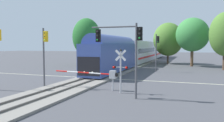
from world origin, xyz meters
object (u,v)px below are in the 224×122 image
(crossing_gate_near, at_px, (105,75))
(traffic_signal_near_right, at_px, (123,42))
(traffic_signal_median, at_px, (45,48))
(crossing_signal_mast, at_px, (121,66))
(traffic_signal_far_side, at_px, (157,47))
(commuter_train, at_px, (142,51))
(oak_far_right, at_px, (192,35))
(elm_centre_background, at_px, (168,39))
(oak_behind_train, at_px, (87,37))

(crossing_gate_near, xyz_separation_m, traffic_signal_near_right, (2.47, -2.41, 2.88))
(traffic_signal_median, distance_m, traffic_signal_near_right, 8.36)
(traffic_signal_near_right, bearing_deg, crossing_signal_mast, 114.19)
(crossing_signal_mast, bearing_deg, traffic_signal_median, -179.64)
(crossing_gate_near, height_order, traffic_signal_far_side, traffic_signal_far_side)
(traffic_signal_near_right, bearing_deg, crossing_gate_near, 135.73)
(crossing_signal_mast, xyz_separation_m, traffic_signal_near_right, (0.71, -1.58, 1.97))
(traffic_signal_median, height_order, traffic_signal_far_side, traffic_signal_far_side)
(commuter_train, xyz_separation_m, traffic_signal_far_side, (5.95, -16.90, 1.10))
(traffic_signal_median, height_order, oak_far_right, oak_far_right)
(crossing_signal_mast, relative_size, traffic_signal_median, 0.67)
(traffic_signal_median, bearing_deg, elm_centre_background, 76.16)
(traffic_signal_near_right, bearing_deg, commuter_train, 99.79)
(traffic_signal_far_side, relative_size, oak_far_right, 0.62)
(crossing_gate_near, distance_m, traffic_signal_far_side, 16.05)
(traffic_signal_near_right, xyz_separation_m, oak_far_right, (4.92, 29.63, 1.76))
(traffic_signal_far_side, height_order, elm_centre_background, elm_centre_background)
(crossing_signal_mast, xyz_separation_m, elm_centre_background, (0.64, 32.97, 3.01))
(traffic_signal_far_side, height_order, oak_far_right, oak_far_right)
(crossing_signal_mast, height_order, traffic_signal_far_side, traffic_signal_far_side)
(traffic_signal_near_right, bearing_deg, oak_far_right, 80.58)
(commuter_train, relative_size, crossing_signal_mast, 16.02)
(commuter_train, bearing_deg, oak_far_right, -26.05)
(traffic_signal_far_side, bearing_deg, oak_far_right, 66.57)
(commuter_train, xyz_separation_m, traffic_signal_near_right, (6.04, -34.99, 1.56))
(crossing_signal_mast, bearing_deg, oak_far_right, 78.66)
(commuter_train, distance_m, crossing_signal_mast, 33.83)
(crossing_signal_mast, bearing_deg, crossing_gate_near, 154.76)
(elm_centre_background, bearing_deg, traffic_signal_far_side, -90.05)
(traffic_signal_median, bearing_deg, traffic_signal_near_right, -10.56)
(crossing_signal_mast, bearing_deg, traffic_signal_near_right, -65.81)
(crossing_gate_near, distance_m, traffic_signal_median, 6.28)
(crossing_gate_near, relative_size, crossing_signal_mast, 1.68)
(traffic_signal_far_side, bearing_deg, oak_behind_train, 153.18)
(traffic_signal_median, bearing_deg, oak_behind_train, 106.87)
(traffic_signal_median, xyz_separation_m, traffic_signal_far_side, (8.12, 16.56, 0.03))
(commuter_train, height_order, elm_centre_background, elm_centre_background)
(crossing_signal_mast, xyz_separation_m, oak_far_right, (5.63, 28.06, 3.73))
(commuter_train, height_order, oak_behind_train, oak_behind_train)
(traffic_signal_median, height_order, traffic_signal_near_right, traffic_signal_near_right)
(crossing_gate_near, relative_size, traffic_signal_far_side, 1.12)
(traffic_signal_median, bearing_deg, commuter_train, 86.30)
(traffic_signal_far_side, distance_m, oak_far_right, 12.78)
(commuter_train, height_order, crossing_signal_mast, commuter_train)
(traffic_signal_near_right, height_order, traffic_signal_far_side, traffic_signal_far_side)
(traffic_signal_far_side, bearing_deg, traffic_signal_near_right, -89.73)
(crossing_gate_near, bearing_deg, crossing_signal_mast, -25.24)
(crossing_gate_near, bearing_deg, traffic_signal_near_right, -44.27)
(crossing_gate_near, bearing_deg, elm_centre_background, 85.73)
(commuter_train, height_order, crossing_gate_near, commuter_train)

